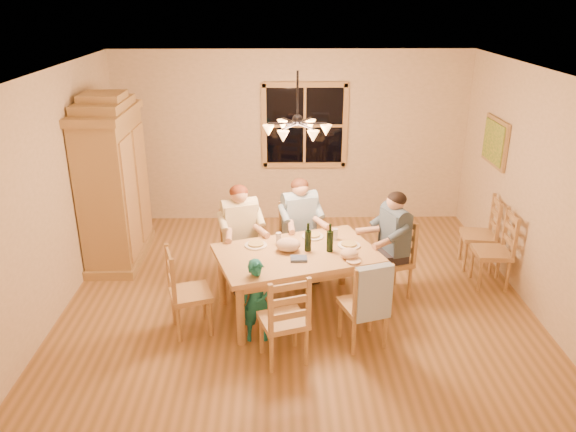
{
  "coord_description": "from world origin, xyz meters",
  "views": [
    {
      "loc": [
        -0.21,
        -6.14,
        3.48
      ],
      "look_at": [
        -0.1,
        0.1,
        0.99
      ],
      "focal_mm": 35.0,
      "sensor_mm": 36.0,
      "label": 1
    }
  ],
  "objects_px": {
    "wine_bottle_b": "(330,238)",
    "child": "(257,301)",
    "chair_spare_front": "(490,263)",
    "chair_far_right": "(299,254)",
    "adult_plaid_man": "(300,216)",
    "adult_slate_man": "(393,231)",
    "chair_near_left": "(283,333)",
    "chair_end_right": "(390,272)",
    "armoire": "(114,186)",
    "chair_end_left": "(191,306)",
    "dining_table": "(297,260)",
    "chair_spare_back": "(476,246)",
    "wine_bottle_a": "(308,237)",
    "adult_woman": "(240,224)",
    "chandelier": "(297,128)",
    "chair_far_left": "(241,263)",
    "chair_near_right": "(363,318)"
  },
  "relations": [
    {
      "from": "chandelier",
      "to": "chair_far_left",
      "type": "height_order",
      "value": "chandelier"
    },
    {
      "from": "armoire",
      "to": "child",
      "type": "relative_size",
      "value": 2.46
    },
    {
      "from": "adult_plaid_man",
      "to": "child",
      "type": "relative_size",
      "value": 0.93
    },
    {
      "from": "chair_spare_front",
      "to": "chair_spare_back",
      "type": "relative_size",
      "value": 1.0
    },
    {
      "from": "chair_near_left",
      "to": "dining_table",
      "type": "bearing_deg",
      "value": 62.1
    },
    {
      "from": "chair_far_right",
      "to": "adult_woman",
      "type": "bearing_deg",
      "value": 0.0
    },
    {
      "from": "chandelier",
      "to": "chair_far_right",
      "type": "distance_m",
      "value": 1.83
    },
    {
      "from": "adult_slate_man",
      "to": "chair_spare_front",
      "type": "bearing_deg",
      "value": -98.92
    },
    {
      "from": "dining_table",
      "to": "chair_spare_front",
      "type": "relative_size",
      "value": 2.02
    },
    {
      "from": "adult_slate_man",
      "to": "armoire",
      "type": "bearing_deg",
      "value": 54.96
    },
    {
      "from": "wine_bottle_a",
      "to": "chandelier",
      "type": "bearing_deg",
      "value": 106.36
    },
    {
      "from": "chandelier",
      "to": "chair_far_left",
      "type": "xyz_separation_m",
      "value": [
        -0.69,
        0.22,
        -1.77
      ]
    },
    {
      "from": "chair_far_left",
      "to": "wine_bottle_b",
      "type": "bearing_deg",
      "value": 130.78
    },
    {
      "from": "chair_near_left",
      "to": "chair_spare_front",
      "type": "xyz_separation_m",
      "value": [
        2.62,
        1.51,
        0.0
      ]
    },
    {
      "from": "chair_near_left",
      "to": "adult_plaid_man",
      "type": "height_order",
      "value": "adult_plaid_man"
    },
    {
      "from": "dining_table",
      "to": "chair_near_right",
      "type": "relative_size",
      "value": 2.02
    },
    {
      "from": "chair_near_right",
      "to": "adult_slate_man",
      "type": "height_order",
      "value": "adult_slate_man"
    },
    {
      "from": "armoire",
      "to": "chair_far_left",
      "type": "distance_m",
      "value": 2.06
    },
    {
      "from": "dining_table",
      "to": "adult_plaid_man",
      "type": "relative_size",
      "value": 2.29
    },
    {
      "from": "chair_end_left",
      "to": "chair_end_right",
      "type": "relative_size",
      "value": 1.0
    },
    {
      "from": "chair_far_right",
      "to": "chair_spare_back",
      "type": "relative_size",
      "value": 1.0
    },
    {
      "from": "adult_plaid_man",
      "to": "chair_spare_back",
      "type": "height_order",
      "value": "adult_plaid_man"
    },
    {
      "from": "chair_end_right",
      "to": "wine_bottle_a",
      "type": "height_order",
      "value": "wine_bottle_a"
    },
    {
      "from": "adult_slate_man",
      "to": "chair_far_right",
      "type": "bearing_deg",
      "value": 46.64
    },
    {
      "from": "wine_bottle_b",
      "to": "chandelier",
      "type": "bearing_deg",
      "value": 131.1
    },
    {
      "from": "child",
      "to": "chair_spare_front",
      "type": "xyz_separation_m",
      "value": [
        2.9,
        1.15,
        -0.16
      ]
    },
    {
      "from": "chair_far_right",
      "to": "wine_bottle_a",
      "type": "xyz_separation_m",
      "value": [
        0.06,
        -0.85,
        0.62
      ]
    },
    {
      "from": "chair_far_right",
      "to": "chair_end_left",
      "type": "height_order",
      "value": "same"
    },
    {
      "from": "wine_bottle_b",
      "to": "armoire",
      "type": "bearing_deg",
      "value": 152.48
    },
    {
      "from": "chair_far_right",
      "to": "adult_plaid_man",
      "type": "bearing_deg",
      "value": -18.05
    },
    {
      "from": "armoire",
      "to": "chair_far_left",
      "type": "xyz_separation_m",
      "value": [
        1.73,
        -0.82,
        -0.75
      ]
    },
    {
      "from": "wine_bottle_b",
      "to": "child",
      "type": "relative_size",
      "value": 0.35
    },
    {
      "from": "chair_end_right",
      "to": "armoire",
      "type": "bearing_deg",
      "value": 54.96
    },
    {
      "from": "dining_table",
      "to": "adult_slate_man",
      "type": "relative_size",
      "value": 2.29
    },
    {
      "from": "chair_spare_back",
      "to": "wine_bottle_a",
      "type": "bearing_deg",
      "value": 122.91
    },
    {
      "from": "chair_near_right",
      "to": "chair_end_right",
      "type": "distance_m",
      "value": 1.14
    },
    {
      "from": "wine_bottle_a",
      "to": "chair_spare_back",
      "type": "relative_size",
      "value": 0.33
    },
    {
      "from": "chair_spare_front",
      "to": "chair_far_right",
      "type": "bearing_deg",
      "value": 85.68
    },
    {
      "from": "armoire",
      "to": "chair_far_right",
      "type": "relative_size",
      "value": 2.32
    },
    {
      "from": "child",
      "to": "chair_spare_back",
      "type": "height_order",
      "value": "chair_spare_back"
    },
    {
      "from": "adult_plaid_man",
      "to": "adult_woman",
      "type": "bearing_deg",
      "value": 0.0
    },
    {
      "from": "chair_spare_back",
      "to": "chair_near_left",
      "type": "bearing_deg",
      "value": 136.13
    },
    {
      "from": "chair_end_left",
      "to": "chair_spare_front",
      "type": "xyz_separation_m",
      "value": [
        3.62,
        0.97,
        0.0
      ]
    },
    {
      "from": "chair_far_right",
      "to": "chair_end_left",
      "type": "bearing_deg",
      "value": 27.98
    },
    {
      "from": "chair_near_left",
      "to": "adult_plaid_man",
      "type": "distance_m",
      "value": 1.91
    },
    {
      "from": "adult_plaid_man",
      "to": "adult_slate_man",
      "type": "bearing_deg",
      "value": 136.64
    },
    {
      "from": "dining_table",
      "to": "chair_spare_back",
      "type": "distance_m",
      "value": 2.72
    },
    {
      "from": "chair_far_left",
      "to": "wine_bottle_a",
      "type": "distance_m",
      "value": 1.18
    },
    {
      "from": "child",
      "to": "chair_spare_front",
      "type": "relative_size",
      "value": 0.94
    },
    {
      "from": "chair_end_left",
      "to": "chair_near_left",
      "type": "bearing_deg",
      "value": 43.26
    }
  ]
}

